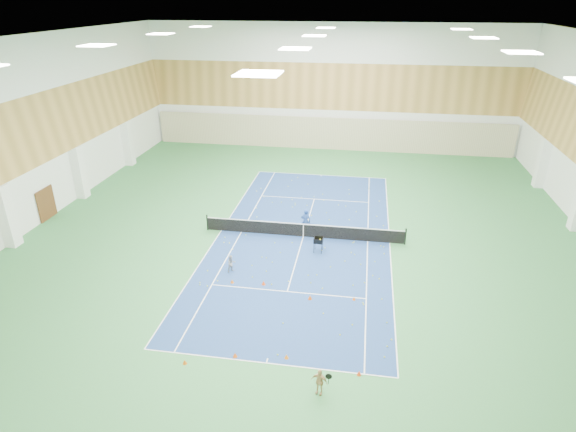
{
  "coord_description": "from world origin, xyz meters",
  "views": [
    {
      "loc": [
        3.45,
        -27.43,
        14.18
      ],
      "look_at": [
        -0.79,
        -1.26,
        2.0
      ],
      "focal_mm": 30.0,
      "sensor_mm": 36.0,
      "label": 1
    }
  ],
  "objects_px": {
    "coach": "(306,221)",
    "ball_cart": "(318,245)",
    "tennis_net": "(303,229)",
    "child_apron": "(319,382)",
    "child_court": "(232,264)"
  },
  "relations": [
    {
      "from": "coach",
      "to": "ball_cart",
      "type": "distance_m",
      "value": 2.67
    },
    {
      "from": "child_court",
      "to": "child_apron",
      "type": "distance_m",
      "value": 10.13
    },
    {
      "from": "coach",
      "to": "child_court",
      "type": "relative_size",
      "value": 1.67
    },
    {
      "from": "coach",
      "to": "child_apron",
      "type": "relative_size",
      "value": 1.46
    },
    {
      "from": "child_court",
      "to": "ball_cart",
      "type": "bearing_deg",
      "value": -9.94
    },
    {
      "from": "tennis_net",
      "to": "ball_cart",
      "type": "relative_size",
      "value": 13.3
    },
    {
      "from": "tennis_net",
      "to": "child_apron",
      "type": "distance_m",
      "value": 13.4
    },
    {
      "from": "tennis_net",
      "to": "child_apron",
      "type": "relative_size",
      "value": 11.0
    },
    {
      "from": "child_apron",
      "to": "ball_cart",
      "type": "height_order",
      "value": "child_apron"
    },
    {
      "from": "tennis_net",
      "to": "coach",
      "type": "xyz_separation_m",
      "value": [
        0.07,
        0.6,
        0.3
      ]
    },
    {
      "from": "coach",
      "to": "child_court",
      "type": "xyz_separation_m",
      "value": [
        -3.49,
        -5.48,
        -0.34
      ]
    },
    {
      "from": "child_court",
      "to": "child_apron",
      "type": "height_order",
      "value": "child_apron"
    },
    {
      "from": "ball_cart",
      "to": "child_court",
      "type": "bearing_deg",
      "value": -143.24
    },
    {
      "from": "coach",
      "to": "ball_cart",
      "type": "bearing_deg",
      "value": 112.84
    },
    {
      "from": "tennis_net",
      "to": "ball_cart",
      "type": "height_order",
      "value": "tennis_net"
    }
  ]
}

